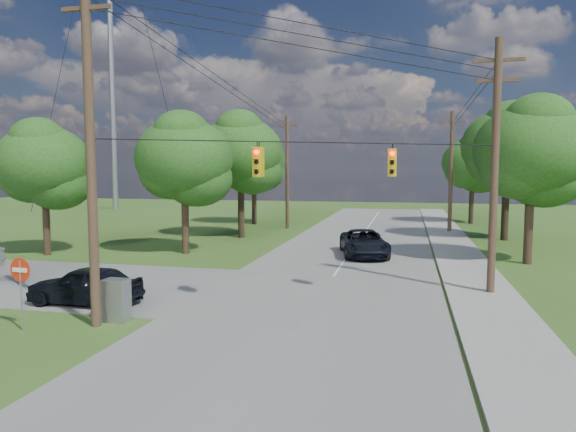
% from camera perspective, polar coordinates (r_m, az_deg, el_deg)
% --- Properties ---
extents(ground, '(140.00, 140.00, 0.00)m').
position_cam_1_polar(ground, '(16.28, -7.33, -13.51)').
color(ground, '#3E5B1E').
rests_on(ground, ground).
extents(main_road, '(10.00, 100.00, 0.03)m').
position_cam_1_polar(main_road, '(20.41, 3.03, -9.58)').
color(main_road, gray).
rests_on(main_road, ground).
extents(sidewalk_east, '(2.60, 100.00, 0.12)m').
position_cam_1_polar(sidewalk_east, '(20.36, 22.23, -9.85)').
color(sidewalk_east, '#9A9790').
rests_on(sidewalk_east, ground).
extents(pole_sw, '(2.00, 0.32, 12.00)m').
position_cam_1_polar(pole_sw, '(17.95, -21.14, 8.10)').
color(pole_sw, '#4C3827').
rests_on(pole_sw, ground).
extents(pole_ne, '(2.00, 0.32, 10.50)m').
position_cam_1_polar(pole_ne, '(22.70, 22.00, 5.45)').
color(pole_ne, '#4C3827').
rests_on(pole_ne, ground).
extents(pole_north_e, '(2.00, 0.32, 10.00)m').
position_cam_1_polar(pole_north_e, '(44.57, 17.66, 4.79)').
color(pole_north_e, '#4C3827').
rests_on(pole_north_e, ground).
extents(pole_north_w, '(2.00, 0.32, 10.00)m').
position_cam_1_polar(pole_north_w, '(45.65, -0.08, 5.03)').
color(pole_north_w, '#4C3827').
rests_on(pole_north_w, ground).
extents(power_lines, '(13.93, 29.62, 4.93)m').
position_cam_1_polar(power_lines, '(26.58, 4.59, 13.68)').
color(power_lines, black).
rests_on(power_lines, ground).
extents(traffic_signals, '(4.91, 3.27, 1.05)m').
position_cam_1_polar(traffic_signals, '(19.09, 4.46, 6.03)').
color(traffic_signals, gold).
rests_on(traffic_signals, ground).
extents(radio_mast, '(0.70, 0.70, 45.00)m').
position_cam_1_polar(radio_mast, '(73.18, -19.11, 18.52)').
color(radio_mast, gray).
rests_on(radio_mast, ground).
extents(tree_w_near, '(6.00, 6.00, 8.40)m').
position_cam_1_polar(tree_w_near, '(32.37, -11.47, 6.31)').
color(tree_w_near, '#402D20').
rests_on(tree_w_near, ground).
extents(tree_w_mid, '(6.40, 6.40, 9.22)m').
position_cam_1_polar(tree_w_mid, '(39.48, -5.28, 7.11)').
color(tree_w_mid, '#402D20').
rests_on(tree_w_mid, ground).
extents(tree_w_far, '(6.00, 6.00, 8.73)m').
position_cam_1_polar(tree_w_far, '(49.60, -3.81, 6.32)').
color(tree_w_far, '#402D20').
rests_on(tree_w_far, ground).
extents(tree_e_near, '(6.20, 6.20, 8.81)m').
position_cam_1_polar(tree_e_near, '(31.15, 25.46, 6.58)').
color(tree_e_near, '#402D20').
rests_on(tree_e_near, ground).
extents(tree_e_mid, '(6.60, 6.60, 9.64)m').
position_cam_1_polar(tree_e_mid, '(41.08, 23.21, 7.10)').
color(tree_e_mid, '#402D20').
rests_on(tree_e_mid, ground).
extents(tree_e_far, '(5.80, 5.80, 8.32)m').
position_cam_1_polar(tree_e_far, '(52.79, 19.83, 5.60)').
color(tree_e_far, '#402D20').
rests_on(tree_e_far, ground).
extents(tree_cross_n, '(5.60, 5.60, 7.91)m').
position_cam_1_polar(tree_cross_n, '(34.44, -25.49, 5.29)').
color(tree_cross_n, '#402D20').
rests_on(tree_cross_n, ground).
extents(car_cross_dark, '(4.41, 1.80, 1.50)m').
position_cam_1_polar(car_cross_dark, '(21.40, -21.62, -7.13)').
color(car_cross_dark, black).
rests_on(car_cross_dark, cross_road).
extents(car_main_north, '(3.69, 6.03, 1.56)m').
position_cam_1_polar(car_main_north, '(31.34, 8.44, -2.97)').
color(car_main_north, black).
rests_on(car_main_north, main_road).
extents(control_cabinet, '(0.84, 0.62, 1.48)m').
position_cam_1_polar(control_cabinet, '(18.74, -18.53, -8.89)').
color(control_cabinet, gray).
rests_on(control_cabinet, ground).
extents(do_not_enter_sign, '(0.79, 0.12, 2.38)m').
position_cam_1_polar(do_not_enter_sign, '(18.76, -27.59, -6.08)').
color(do_not_enter_sign, gray).
rests_on(do_not_enter_sign, ground).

